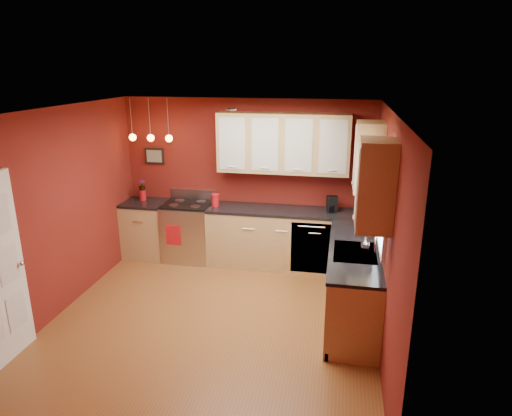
% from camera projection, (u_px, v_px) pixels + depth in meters
% --- Properties ---
extents(floor, '(4.20, 4.20, 0.00)m').
position_uv_depth(floor, '(213.00, 320.00, 5.77)').
color(floor, brown).
rests_on(floor, ground).
extents(ceiling, '(4.00, 4.20, 0.02)m').
position_uv_depth(ceiling, '(207.00, 111.00, 4.99)').
color(ceiling, white).
rests_on(ceiling, wall_back).
extents(wall_back, '(4.00, 0.02, 2.60)m').
position_uv_depth(wall_back, '(247.00, 181.00, 7.35)').
color(wall_back, maroon).
rests_on(wall_back, floor).
extents(wall_front, '(4.00, 0.02, 2.60)m').
position_uv_depth(wall_front, '(132.00, 314.00, 3.41)').
color(wall_front, maroon).
rests_on(wall_front, floor).
extents(wall_left, '(0.02, 4.20, 2.60)m').
position_uv_depth(wall_left, '(57.00, 213.00, 5.74)').
color(wall_left, maroon).
rests_on(wall_left, floor).
extents(wall_right, '(0.02, 4.20, 2.60)m').
position_uv_depth(wall_right, '(385.00, 234.00, 5.02)').
color(wall_right, maroon).
rests_on(wall_right, floor).
extents(base_cabinets_back_left, '(0.70, 0.60, 0.90)m').
position_uv_depth(base_cabinets_back_left, '(147.00, 230.00, 7.61)').
color(base_cabinets_back_left, tan).
rests_on(base_cabinets_back_left, floor).
extents(base_cabinets_back_right, '(2.54, 0.60, 0.90)m').
position_uv_depth(base_cabinets_back_right, '(289.00, 240.00, 7.19)').
color(base_cabinets_back_right, tan).
rests_on(base_cabinets_back_right, floor).
extents(base_cabinets_right, '(0.60, 2.10, 0.90)m').
position_uv_depth(base_cabinets_right, '(352.00, 283.00, 5.75)').
color(base_cabinets_right, tan).
rests_on(base_cabinets_right, floor).
extents(counter_back_left, '(0.70, 0.62, 0.04)m').
position_uv_depth(counter_back_left, '(145.00, 203.00, 7.47)').
color(counter_back_left, black).
rests_on(counter_back_left, base_cabinets_back_left).
extents(counter_back_right, '(2.54, 0.62, 0.04)m').
position_uv_depth(counter_back_right, '(289.00, 211.00, 7.05)').
color(counter_back_right, black).
rests_on(counter_back_right, base_cabinets_back_right).
extents(counter_right, '(0.62, 2.10, 0.04)m').
position_uv_depth(counter_right, '(355.00, 249.00, 5.61)').
color(counter_right, black).
rests_on(counter_right, base_cabinets_right).
extents(gas_range, '(0.76, 0.64, 1.11)m').
position_uv_depth(gas_range, '(189.00, 231.00, 7.48)').
color(gas_range, '#B6B6BB').
rests_on(gas_range, floor).
extents(dishwasher_front, '(0.60, 0.02, 0.80)m').
position_uv_depth(dishwasher_front, '(311.00, 248.00, 6.85)').
color(dishwasher_front, '#B6B6BB').
rests_on(dishwasher_front, base_cabinets_back_right).
extents(sink, '(0.50, 0.70, 0.33)m').
position_uv_depth(sink, '(355.00, 254.00, 5.47)').
color(sink, gray).
rests_on(sink, counter_right).
extents(window, '(0.06, 1.02, 1.22)m').
position_uv_depth(window, '(384.00, 193.00, 5.19)').
color(window, white).
rests_on(window, wall_right).
extents(upper_cabinets_back, '(2.00, 0.35, 0.90)m').
position_uv_depth(upper_cabinets_back, '(283.00, 143.00, 6.88)').
color(upper_cabinets_back, tan).
rests_on(upper_cabinets_back, wall_back).
extents(upper_cabinets_right, '(0.35, 1.95, 0.90)m').
position_uv_depth(upper_cabinets_right, '(372.00, 169.00, 5.16)').
color(upper_cabinets_right, tan).
rests_on(upper_cabinets_right, wall_right).
extents(wall_picture, '(0.32, 0.03, 0.26)m').
position_uv_depth(wall_picture, '(155.00, 156.00, 7.50)').
color(wall_picture, black).
rests_on(wall_picture, wall_back).
extents(pendant_lights, '(0.71, 0.11, 0.66)m').
position_uv_depth(pendant_lights, '(151.00, 137.00, 7.07)').
color(pendant_lights, gray).
rests_on(pendant_lights, ceiling).
extents(red_canister, '(0.13, 0.13, 0.20)m').
position_uv_depth(red_canister, '(215.00, 200.00, 7.21)').
color(red_canister, '#B41319').
rests_on(red_canister, counter_back_right).
extents(red_vase, '(0.11, 0.11, 0.17)m').
position_uv_depth(red_vase, '(143.00, 195.00, 7.54)').
color(red_vase, '#B41319').
rests_on(red_vase, counter_back_left).
extents(flowers, '(0.14, 0.14, 0.19)m').
position_uv_depth(flowers, '(142.00, 186.00, 7.49)').
color(flowers, '#B41319').
rests_on(flowers, red_vase).
extents(coffee_maker, '(0.18, 0.18, 0.24)m').
position_uv_depth(coffee_maker, '(332.00, 204.00, 6.94)').
color(coffee_maker, black).
rests_on(coffee_maker, counter_back_right).
extents(soap_pump, '(0.10, 0.10, 0.21)m').
position_uv_depth(soap_pump, '(365.00, 246.00, 5.36)').
color(soap_pump, white).
rests_on(soap_pump, counter_right).
extents(dish_towel, '(0.24, 0.02, 0.33)m').
position_uv_depth(dish_towel, '(173.00, 235.00, 7.18)').
color(dish_towel, '#B41319').
rests_on(dish_towel, gas_range).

